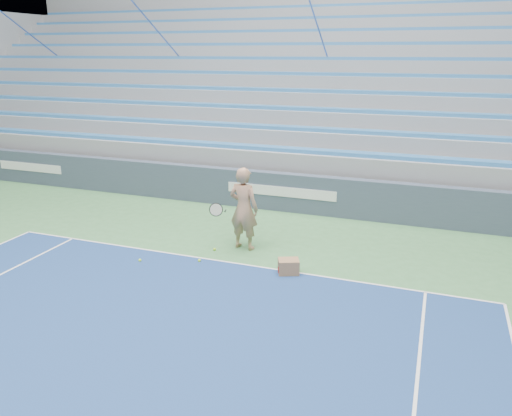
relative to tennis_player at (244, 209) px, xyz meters
The scene contains 8 objects.
sponsor_barrier 3.12m from the tennis_player, 90.58° to the left, with size 30.00×0.32×1.10m.
bleachers 8.92m from the tennis_player, 90.23° to the left, with size 31.00×9.15×7.30m.
tennis_player is the anchor object (origin of this frame).
ball_box 1.89m from the tennis_player, 35.87° to the right, with size 0.51×0.46×0.32m.
tennis_ball_0 1.16m from the tennis_player, 146.24° to the right, with size 0.07×0.07×0.07m, color #B7F031.
tennis_ball_1 2.57m from the tennis_player, 140.31° to the right, with size 0.07×0.07×0.07m, color #B7F031.
tennis_ball_2 1.89m from the tennis_player, 30.67° to the right, with size 0.07×0.07×0.07m, color #B7F031.
tennis_ball_3 1.56m from the tennis_player, 119.41° to the right, with size 0.07×0.07×0.07m, color #B7F031.
Camera 1 is at (4.04, 2.72, 4.39)m, focal length 35.00 mm.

